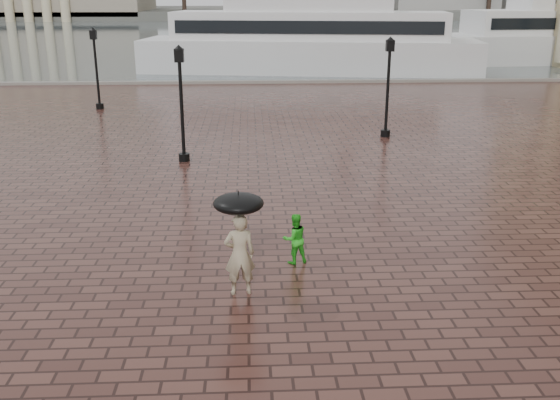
# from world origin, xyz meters

# --- Properties ---
(ground) EXTENTS (300.00, 300.00, 0.00)m
(ground) POSITION_xyz_m (0.00, 0.00, 0.00)
(ground) COLOR #3A1F1A
(ground) RESTS_ON ground
(harbour_water) EXTENTS (240.00, 240.00, 0.00)m
(harbour_water) POSITION_xyz_m (0.00, 92.00, 0.00)
(harbour_water) COLOR #414B4F
(harbour_water) RESTS_ON ground
(quay_edge) EXTENTS (80.00, 0.60, 0.30)m
(quay_edge) POSITION_xyz_m (0.00, 32.00, 0.00)
(quay_edge) COLOR slate
(quay_edge) RESTS_ON ground
(far_shore) EXTENTS (300.00, 60.00, 2.00)m
(far_shore) POSITION_xyz_m (0.00, 160.00, 1.00)
(far_shore) COLOR #4C4C47
(far_shore) RESTS_ON ground
(street_lamps) EXTENTS (15.44, 12.44, 4.40)m
(street_lamps) POSITION_xyz_m (-5.00, 15.33, 2.33)
(street_lamps) COLOR black
(street_lamps) RESTS_ON ground
(adult_pedestrian) EXTENTS (0.75, 0.55, 1.90)m
(adult_pedestrian) POSITION_xyz_m (-3.63, -1.68, 0.95)
(adult_pedestrian) COLOR tan
(adult_pedestrian) RESTS_ON ground
(child_pedestrian) EXTENTS (0.74, 0.65, 1.29)m
(child_pedestrian) POSITION_xyz_m (-2.29, -0.07, 0.65)
(child_pedestrian) COLOR green
(child_pedestrian) RESTS_ON ground
(ferry_near) EXTENTS (28.39, 10.77, 9.09)m
(ferry_near) POSITION_xyz_m (1.71, 38.62, 2.73)
(ferry_near) COLOR silver
(ferry_near) RESTS_ON ground
(umbrella) EXTENTS (1.10, 1.10, 1.20)m
(umbrella) POSITION_xyz_m (-3.63, -1.68, 2.14)
(umbrella) COLOR black
(umbrella) RESTS_ON ground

